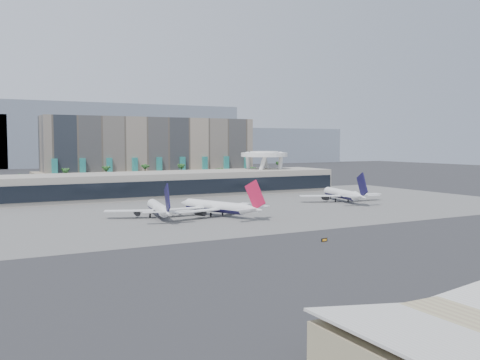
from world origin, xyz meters
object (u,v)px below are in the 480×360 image
airliner_centre (218,207)px  service_vehicle_b (253,210)px  service_vehicle_a (165,213)px  taxiway_sign (324,240)px  airliner_right (343,194)px  airliner_left (159,208)px

airliner_centre → service_vehicle_b: size_ratio=11.32×
service_vehicle_a → taxiway_sign: (20.07, -68.45, -0.67)m
taxiway_sign → service_vehicle_b: bearing=69.5°
airliner_right → airliner_centre: bearing=-155.3°
airliner_left → airliner_centre: 21.37m
taxiway_sign → service_vehicle_a: bearing=97.9°
airliner_centre → taxiway_sign: bearing=-107.9°
service_vehicle_a → taxiway_sign: 71.33m
airliner_right → service_vehicle_b: size_ratio=11.93×
airliner_right → taxiway_sign: airliner_right is taller
taxiway_sign → airliner_right: bearing=39.6°
airliner_left → airliner_centre: (20.18, -7.03, 0.15)m
airliner_left → taxiway_sign: bearing=-60.1°
airliner_left → service_vehicle_a: bearing=51.3°
service_vehicle_b → taxiway_sign: size_ratio=1.65×
airliner_left → taxiway_sign: airliner_left is taller
airliner_centre → service_vehicle_b: (16.86, 3.91, -2.69)m
airliner_left → taxiway_sign: 69.45m
service_vehicle_b → airliner_right: bearing=12.0°
service_vehicle_b → airliner_left: bearing=174.7°
airliner_centre → service_vehicle_b: 17.52m
airliner_left → service_vehicle_b: bearing=5.0°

